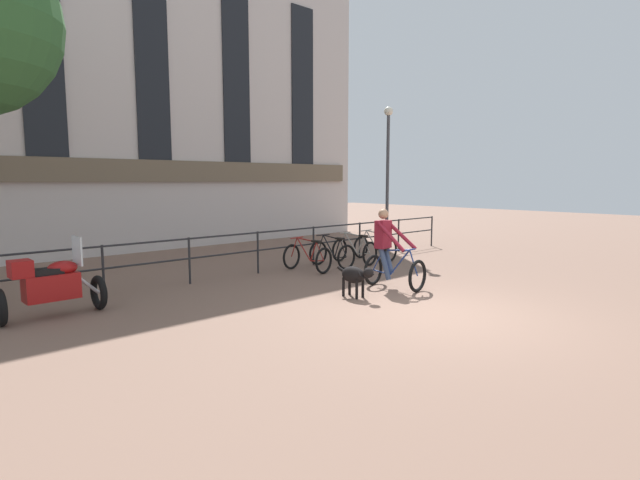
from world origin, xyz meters
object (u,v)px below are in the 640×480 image
(dog, at_px, (356,275))
(parked_bicycle_mid_left, at_px, (332,254))
(parked_motorcycle, at_px, (50,285))
(street_lamp, at_px, (388,172))
(parked_bicycle_near_lamp, at_px, (307,258))
(parked_bicycle_mid_right, at_px, (355,251))
(cyclist_with_bike, at_px, (390,253))
(parked_bicycle_far_end, at_px, (375,248))

(dog, bearing_deg, parked_bicycle_mid_left, 51.55)
(parked_motorcycle, bearing_deg, street_lamp, -84.65)
(parked_bicycle_near_lamp, height_order, parked_bicycle_mid_right, same)
(dog, bearing_deg, cyclist_with_bike, 4.14)
(dog, relative_size, parked_bicycle_mid_left, 0.87)
(parked_bicycle_far_end, distance_m, street_lamp, 2.82)
(parked_motorcycle, distance_m, parked_bicycle_far_end, 8.64)
(parked_motorcycle, relative_size, parked_bicycle_mid_left, 1.48)
(dog, distance_m, parked_motorcycle, 5.43)
(street_lamp, bearing_deg, parked_bicycle_mid_right, -160.87)
(cyclist_with_bike, distance_m, parked_motorcycle, 6.48)
(parked_motorcycle, bearing_deg, dog, -118.35)
(cyclist_with_bike, distance_m, parked_bicycle_mid_right, 3.18)
(cyclist_with_bike, xyz_separation_m, parked_motorcycle, (-6.01, 2.41, -0.20))
(parked_motorcycle, relative_size, parked_bicycle_near_lamp, 1.37)
(parked_bicycle_far_end, relative_size, street_lamp, 0.25)
(parked_bicycle_mid_left, bearing_deg, cyclist_with_bike, 71.07)
(parked_bicycle_mid_left, relative_size, parked_bicycle_far_end, 0.98)
(parked_bicycle_mid_right, xyz_separation_m, street_lamp, (2.42, 0.84, 2.21))
(parked_bicycle_mid_right, bearing_deg, parked_bicycle_near_lamp, -5.92)
(cyclist_with_bike, xyz_separation_m, parked_bicycle_far_end, (2.62, 2.63, -0.41))
(parked_bicycle_near_lamp, xyz_separation_m, parked_bicycle_far_end, (2.64, -0.00, 0.00))
(dog, xyz_separation_m, street_lamp, (5.36, 3.59, 2.12))
(parked_motorcycle, height_order, parked_bicycle_mid_right, parked_motorcycle)
(parked_motorcycle, relative_size, street_lamp, 0.36)
(cyclist_with_bike, relative_size, parked_bicycle_far_end, 1.49)
(parked_bicycle_mid_left, distance_m, parked_bicycle_mid_right, 0.88)
(parked_bicycle_near_lamp, bearing_deg, parked_bicycle_mid_right, 170.67)
(parked_bicycle_far_end, bearing_deg, cyclist_with_bike, 42.34)
(parked_bicycle_mid_left, height_order, parked_bicycle_mid_right, same)
(parked_motorcycle, bearing_deg, cyclist_with_bike, -112.46)
(parked_bicycle_near_lamp, height_order, parked_bicycle_mid_left, same)
(parked_bicycle_mid_right, relative_size, parked_bicycle_far_end, 1.03)
(parked_motorcycle, xyz_separation_m, parked_bicycle_near_lamp, (6.00, 0.23, -0.20))
(cyclist_with_bike, bearing_deg, parked_bicycle_mid_right, 50.01)
(cyclist_with_bike, relative_size, parked_bicycle_mid_right, 1.45)
(parked_motorcycle, bearing_deg, parked_bicycle_far_end, -89.13)
(cyclist_with_bike, xyz_separation_m, parked_bicycle_near_lamp, (-0.01, 2.63, -0.41))
(parked_bicycle_near_lamp, bearing_deg, parked_motorcycle, -7.17)
(cyclist_with_bike, relative_size, parked_bicycle_near_lamp, 1.41)
(parked_bicycle_near_lamp, xyz_separation_m, street_lamp, (4.18, 0.84, 2.21))
(parked_bicycle_mid_left, xyz_separation_m, street_lamp, (3.30, 0.84, 2.21))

